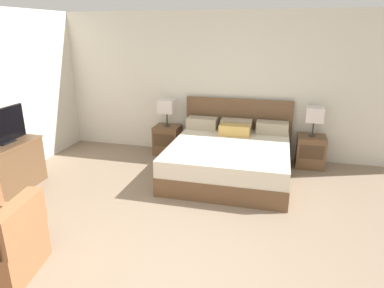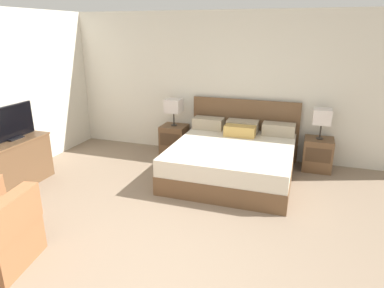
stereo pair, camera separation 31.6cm
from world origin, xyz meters
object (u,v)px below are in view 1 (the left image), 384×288
tv (2,127)px  dresser (6,167)px  table_lamp_left (167,106)px  armchair_companion (1,248)px  bed (230,157)px  table_lamp_right (315,115)px  nightstand_left (168,140)px  nightstand_right (310,151)px

tv → dresser: bearing=-92.0°
table_lamp_left → armchair_companion: bearing=-97.3°
bed → tv: tv is taller
table_lamp_left → table_lamp_right: size_ratio=1.00×
nightstand_left → dresser: bearing=-130.1°
table_lamp_right → dresser: size_ratio=0.47×
nightstand_left → table_lamp_right: bearing=0.0°
tv → table_lamp_right: bearing=25.0°
nightstand_left → nightstand_right: size_ratio=1.00×
table_lamp_left → tv: size_ratio=0.61×
nightstand_left → nightstand_right: same height
table_lamp_left → nightstand_right: bearing=-0.0°
bed → armchair_companion: bed is taller
tv → armchair_companion: bearing=-51.1°
bed → dresser: bearing=-155.4°
nightstand_left → table_lamp_left: table_lamp_left is taller
table_lamp_left → armchair_companion: 3.66m
tv → armchair_companion: 2.14m
nightstand_left → armchair_companion: size_ratio=0.67×
armchair_companion → table_lamp_right: bearing=50.1°
bed → nightstand_right: bed is taller
nightstand_right → table_lamp_right: table_lamp_right is taller
table_lamp_right → dresser: (-4.28, -2.07, -0.54)m
dresser → armchair_companion: size_ratio=1.33×
nightstand_right → dresser: dresser is taller
tv → armchair_companion: size_ratio=1.02×
bed → tv: (-3.01, -1.31, 0.64)m
nightstand_left → table_lamp_left: (-0.00, 0.00, 0.64)m
table_lamp_right → armchair_companion: bearing=-129.9°
armchair_companion → nightstand_right: bearing=50.0°
nightstand_left → table_lamp_right: 2.62m
bed → table_lamp_right: (1.27, 0.69, 0.61)m
table_lamp_left → armchair_companion: (-0.46, -3.58, -0.62)m
armchair_companion → tv: bearing=128.9°
dresser → bed: bearing=24.6°
nightstand_left → dresser: size_ratio=0.51×
nightstand_left → table_lamp_left: size_ratio=1.08×
table_lamp_left → tv: 2.64m
bed → nightstand_right: 1.45m
dresser → armchair_companion: 1.98m
armchair_companion → nightstand_left: bearing=82.7°
table_lamp_right → nightstand_left: bearing=-180.0°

